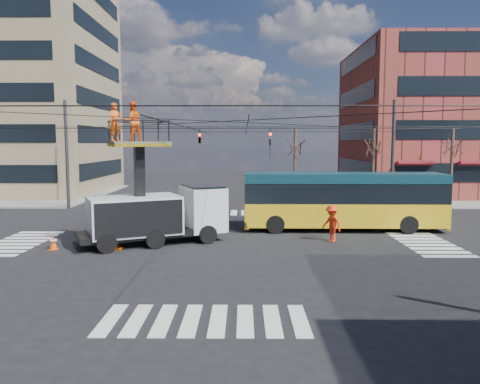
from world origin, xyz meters
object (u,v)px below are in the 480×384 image
Objects in this scene: city_bus at (343,199)px; worker_ground at (117,231)px; utility_truck at (156,199)px; flagger at (332,223)px; traffic_cone at (53,242)px.

city_bus reaches higher than worker_ground.
flagger is at bearing -22.28° from utility_truck.
worker_ground is at bearing -160.01° from utility_truck.
utility_truck is 10.48m from city_bus.
flagger is (10.16, 1.98, 0.03)m from worker_ground.
worker_ground is at bearing -154.95° from city_bus.
worker_ground is (-1.52, -1.53, -1.28)m from utility_truck.
utility_truck is at bearing -159.17° from city_bus.
utility_truck is 4.03× the size of flagger.
utility_truck reaches higher than flagger.
worker_ground is (2.98, -0.05, 0.54)m from traffic_cone.
city_bus is at bearing -5.10° from utility_truck.
flagger reaches higher than traffic_cone.
worker_ground is at bearing -0.89° from traffic_cone.
worker_ground reaches higher than traffic_cone.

